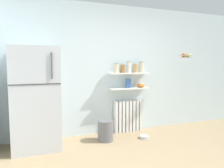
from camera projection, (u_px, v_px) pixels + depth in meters
name	position (u px, v px, depth m)	size (l,w,h in m)	color
ground_plane	(150.00, 163.00, 3.04)	(7.04, 7.04, 0.00)	#9E8460
back_wall	(113.00, 70.00, 4.36)	(7.04, 0.10, 2.60)	silver
refrigerator	(36.00, 98.00, 3.52)	(0.76, 0.72, 1.70)	#B7BABF
radiator	(128.00, 116.00, 4.43)	(0.61, 0.12, 0.66)	white
wall_shelf_lower	(129.00, 88.00, 4.35)	(0.84, 0.22, 0.03)	white
wall_shelf_upper	(129.00, 73.00, 4.32)	(0.84, 0.22, 0.03)	white
storage_jar_0	(116.00, 68.00, 4.21)	(0.10, 0.10, 0.20)	beige
storage_jar_1	(123.00, 69.00, 4.26)	(0.10, 0.10, 0.17)	olive
storage_jar_2	(129.00, 67.00, 4.31)	(0.09, 0.09, 0.23)	silver
storage_jar_3	(135.00, 68.00, 4.36)	(0.10, 0.10, 0.18)	tan
storage_jar_4	(141.00, 67.00, 4.40)	(0.10, 0.10, 0.23)	beige
vase	(128.00, 83.00, 4.33)	(0.11, 0.11, 0.19)	#38609E
shelf_bowl	(141.00, 85.00, 4.44)	(0.18, 0.18, 0.08)	orange
trash_bin	(106.00, 131.00, 3.90)	(0.29, 0.29, 0.38)	slate
pet_food_bowl	(144.00, 137.00, 4.05)	(0.18, 0.18, 0.05)	#B7B7BC
hanging_fruit_basket	(186.00, 56.00, 4.37)	(0.30, 0.30, 0.10)	#B2B2B7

